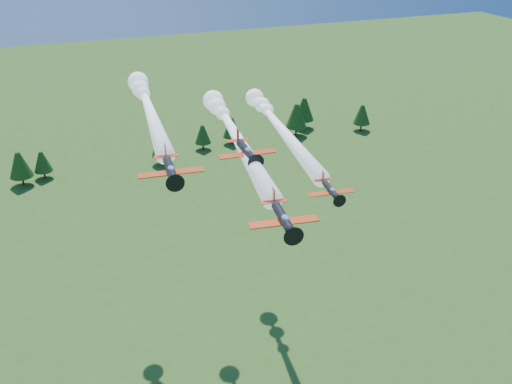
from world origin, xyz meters
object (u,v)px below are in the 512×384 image
object	(u,v)px
plane_right	(277,124)
plane_lead	(234,131)
plane_left	(149,107)
plane_slot	(246,151)

from	to	relation	value
plane_right	plane_lead	bearing A→B (deg)	-131.87
plane_left	plane_slot	distance (m)	21.84
plane_left	plane_lead	bearing A→B (deg)	-34.87
plane_left	plane_slot	xyz separation A→B (m)	(9.70, -19.51, -1.43)
plane_left	plane_slot	world-z (taller)	plane_left
plane_left	plane_right	distance (m)	23.73
plane_lead	plane_left	world-z (taller)	plane_left
plane_lead	plane_left	xyz separation A→B (m)	(-11.24, 9.45, 2.37)
plane_lead	plane_slot	distance (m)	10.22
plane_left	plane_right	xyz separation A→B (m)	(22.93, 0.76, -6.10)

